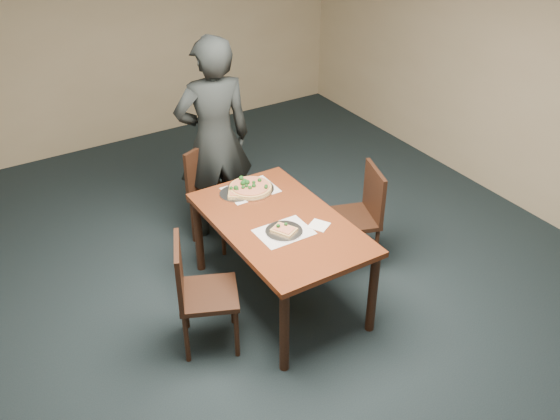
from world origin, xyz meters
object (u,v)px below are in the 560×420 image
chair_far (213,189)px  slice_plate_far (236,193)px  chair_right (360,211)px  diner (214,140)px  chair_left (197,289)px  pizza_pan (250,187)px  dining_table (280,231)px  slice_plate_near (284,230)px

chair_far → slice_plate_far: (-0.04, -0.55, 0.25)m
chair_right → diner: bearing=-124.8°
chair_left → chair_right: (1.63, 0.21, 0.00)m
chair_left → pizza_pan: chair_left is taller
chair_left → diner: bearing=-8.7°
dining_table → chair_right: chair_right is taller
slice_plate_far → pizza_pan: bearing=0.7°
chair_right → diner: size_ratio=0.48×
chair_far → pizza_pan: (0.09, -0.55, 0.26)m
chair_far → chair_left: same height
chair_left → slice_plate_far: chair_left is taller
chair_far → chair_left: bearing=-143.8°
diner → pizza_pan: size_ratio=4.85×
dining_table → pizza_pan: 0.55m
pizza_pan → chair_right: bearing=-29.5°
pizza_pan → slice_plate_near: size_ratio=1.39×
diner → slice_plate_far: 0.68m
chair_far → chair_right: size_ratio=1.00×
chair_left → pizza_pan: (0.82, 0.67, 0.26)m
slice_plate_far → dining_table: bearing=-80.0°
chair_left → slice_plate_near: 0.77m
slice_plate_near → slice_plate_far: (-0.04, 0.67, -0.00)m
chair_left → slice_plate_near: bearing=-67.3°
dining_table → chair_far: bearing=92.9°
chair_left → chair_right: size_ratio=1.00×
dining_table → slice_plate_near: size_ratio=5.36×
dining_table → chair_far: size_ratio=1.65×
chair_right → slice_plate_near: (-0.91, -0.21, 0.25)m
dining_table → diner: diner is taller
pizza_pan → slice_plate_far: (-0.13, -0.00, -0.01)m
slice_plate_near → dining_table: bearing=69.4°
diner → slice_plate_near: bearing=95.2°
dining_table → slice_plate_near: slice_plate_near is taller
pizza_pan → slice_plate_near: (-0.09, -0.67, -0.01)m
chair_left → slice_plate_far: size_ratio=3.25×
dining_table → diner: 1.21m
chair_far → slice_plate_near: size_ratio=3.25×
dining_table → chair_far: chair_far is taller
chair_far → pizza_pan: size_ratio=2.34×
chair_far → diner: 0.45m
slice_plate_far → slice_plate_near: bearing=-86.6°
pizza_pan → diner: bearing=90.1°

